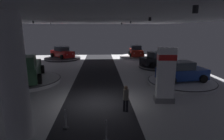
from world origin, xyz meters
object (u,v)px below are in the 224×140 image
(display_platform_mid_right, at_px, (181,82))
(visitor_walking_near, at_px, (126,97))
(display_platform_deep_left, at_px, (63,58))
(pickup_truck_mid_left, at_px, (26,70))
(brand_sign_pylon, at_px, (166,75))
(display_car_deep_left, at_px, (62,53))
(display_car_far_right, at_px, (158,59))
(display_car_mid_right, at_px, (182,72))
(display_platform_far_right, at_px, (157,66))
(display_platform_deep_right, at_px, (136,57))
(display_car_deep_right, at_px, (136,51))
(display_platform_mid_left, at_px, (28,81))
(column_left, at_px, (13,78))

(display_platform_mid_right, xyz_separation_m, visitor_walking_near, (-5.66, -5.19, 0.75))
(visitor_walking_near, bearing_deg, display_platform_deep_left, 111.43)
(display_platform_deep_left, relative_size, pickup_truck_mid_left, 0.99)
(brand_sign_pylon, bearing_deg, display_car_deep_left, 119.99)
(display_car_far_right, bearing_deg, display_platform_mid_right, -89.31)
(display_car_mid_right, distance_m, pickup_truck_mid_left, 13.53)
(display_car_mid_right, relative_size, visitor_walking_near, 2.76)
(display_platform_mid_right, distance_m, display_car_mid_right, 0.89)
(display_platform_deep_left, xyz_separation_m, display_platform_far_right, (12.98, -6.91, -0.00))
(display_platform_mid_right, relative_size, display_platform_deep_right, 1.10)
(display_car_deep_left, distance_m, display_car_far_right, 14.71)
(brand_sign_pylon, bearing_deg, pickup_truck_mid_left, 156.31)
(display_platform_mid_right, height_order, display_car_far_right, display_car_far_right)
(display_platform_mid_right, xyz_separation_m, display_car_deep_left, (-13.05, 13.61, 0.88))
(display_platform_deep_left, xyz_separation_m, display_car_deep_right, (11.66, 0.42, 0.98))
(display_car_deep_left, height_order, display_car_deep_right, display_car_deep_right)
(display_car_mid_right, relative_size, display_platform_deep_right, 0.83)
(display_platform_mid_right, bearing_deg, display_platform_deep_left, 133.79)
(display_platform_deep_left, bearing_deg, visitor_walking_near, -68.57)
(display_car_mid_right, distance_m, visitor_walking_near, 7.65)
(pickup_truck_mid_left, distance_m, display_platform_far_right, 14.79)
(display_platform_deep_right, bearing_deg, pickup_truck_mid_left, -132.55)
(brand_sign_pylon, xyz_separation_m, display_car_deep_left, (-10.13, 17.55, -0.83))
(display_car_deep_right, distance_m, display_platform_mid_left, 17.86)
(brand_sign_pylon, relative_size, display_platform_mid_right, 0.62)
(brand_sign_pylon, bearing_deg, display_platform_mid_left, 155.06)
(display_platform_mid_left, distance_m, pickup_truck_mid_left, 1.14)
(display_platform_deep_left, bearing_deg, display_platform_far_right, -28.04)
(display_car_deep_right, relative_size, display_platform_far_right, 0.93)
(column_left, bearing_deg, display_platform_deep_right, 66.27)
(column_left, xyz_separation_m, display_platform_deep_right, (9.39, 21.37, -2.55))
(display_platform_far_right, bearing_deg, display_car_deep_right, 100.21)
(display_platform_deep_left, bearing_deg, display_car_mid_right, -46.28)
(display_platform_mid_right, distance_m, display_car_deep_left, 18.88)
(brand_sign_pylon, xyz_separation_m, display_car_far_right, (2.84, 10.60, -0.84))
(display_platform_deep_right, xyz_separation_m, display_car_far_right, (1.29, -7.31, 0.83))
(display_car_deep_left, height_order, display_platform_deep_right, display_car_deep_left)
(brand_sign_pylon, xyz_separation_m, display_platform_far_right, (2.87, 10.61, -1.72))
(display_car_mid_right, height_order, display_car_deep_left, display_car_mid_right)
(display_platform_mid_right, height_order, pickup_truck_mid_left, pickup_truck_mid_left)
(display_platform_mid_left, relative_size, visitor_walking_near, 3.57)
(display_car_deep_left, bearing_deg, visitor_walking_near, -68.53)
(display_car_mid_right, bearing_deg, display_car_deep_left, 133.71)
(display_car_deep_left, relative_size, visitor_walking_near, 2.71)
(display_platform_mid_right, bearing_deg, column_left, -145.53)
(column_left, bearing_deg, pickup_truck_mid_left, 108.88)
(display_car_mid_right, xyz_separation_m, display_platform_mid_left, (-13.59, 1.04, -0.85))
(display_platform_deep_right, height_order, pickup_truck_mid_left, pickup_truck_mid_left)
(display_car_mid_right, distance_m, display_car_deep_right, 14.08)
(display_car_far_right, bearing_deg, display_platform_mid_left, -157.41)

